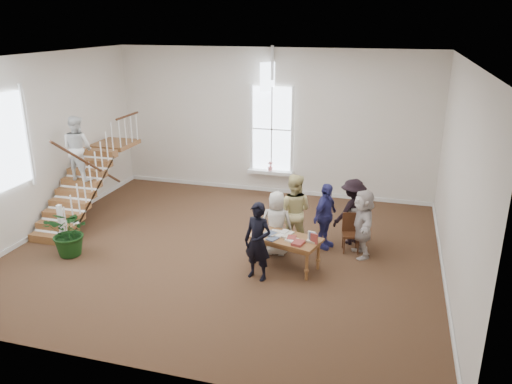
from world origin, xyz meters
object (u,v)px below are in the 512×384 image
(side_chair, at_px, (351,230))
(woman_cluster_c, at_px, (363,223))
(library_table, at_px, (285,240))
(person_yellow, at_px, (293,211))
(police_officer, at_px, (258,241))
(woman_cluster_a, at_px, (325,216))
(floor_plant, at_px, (70,232))
(elderly_woman, at_px, (276,223))
(woman_cluster_b, at_px, (352,212))

(side_chair, bearing_deg, woman_cluster_c, -50.05)
(library_table, relative_size, person_yellow, 0.92)
(police_officer, relative_size, person_yellow, 0.92)
(woman_cluster_a, relative_size, floor_plant, 1.40)
(side_chair, bearing_deg, woman_cluster_a, 169.26)
(library_table, relative_size, woman_cluster_c, 1.05)
(elderly_woman, bearing_deg, police_officer, 82.24)
(library_table, xyz_separation_m, police_officer, (-0.46, -0.64, 0.20))
(police_officer, distance_m, side_chair, 2.64)
(library_table, bearing_deg, woman_cluster_a, 77.28)
(floor_plant, bearing_deg, elderly_woman, 16.72)
(person_yellow, bearing_deg, woman_cluster_c, 178.70)
(police_officer, xyz_separation_m, woman_cluster_a, (1.14, 1.91, -0.04))
(woman_cluster_a, bearing_deg, library_table, 173.03)
(woman_cluster_b, xyz_separation_m, floor_plant, (-6.25, -2.50, -0.24))
(police_officer, distance_m, woman_cluster_b, 2.94)
(person_yellow, xyz_separation_m, woman_cluster_a, (0.74, 0.16, -0.11))
(elderly_woman, relative_size, woman_cluster_c, 0.95)
(elderly_woman, distance_m, side_chair, 1.82)
(police_officer, height_order, side_chair, police_officer)
(side_chair, bearing_deg, woman_cluster_b, 81.19)
(woman_cluster_c, height_order, floor_plant, woman_cluster_c)
(woman_cluster_a, distance_m, woman_cluster_b, 0.75)
(elderly_woman, bearing_deg, person_yellow, -124.15)
(police_officer, relative_size, woman_cluster_c, 1.05)
(person_yellow, distance_m, woman_cluster_c, 1.65)
(woman_cluster_a, height_order, floor_plant, woman_cluster_a)
(person_yellow, bearing_deg, floor_plant, 20.96)
(elderly_woman, xyz_separation_m, woman_cluster_a, (1.04, 0.66, 0.04))
(person_yellow, height_order, woman_cluster_b, person_yellow)
(person_yellow, height_order, side_chair, person_yellow)
(library_table, distance_m, floor_plant, 5.03)
(woman_cluster_a, bearing_deg, elderly_woman, 143.93)
(library_table, height_order, woman_cluster_a, woman_cluster_a)
(police_officer, bearing_deg, woman_cluster_b, 69.43)
(floor_plant, relative_size, side_chair, 1.26)
(woman_cluster_b, relative_size, woman_cluster_c, 1.02)
(woman_cluster_c, height_order, side_chair, woman_cluster_c)
(floor_plant, bearing_deg, woman_cluster_a, 19.92)
(woman_cluster_a, bearing_deg, woman_cluster_c, -81.06)
(woman_cluster_b, xyz_separation_m, side_chair, (0.02, -0.44, -0.31))
(floor_plant, bearing_deg, library_table, 8.92)
(police_officer, xyz_separation_m, elderly_woman, (0.10, 1.25, -0.08))
(library_table, relative_size, floor_plant, 1.47)
(library_table, xyz_separation_m, elderly_woman, (-0.36, 0.61, 0.12))
(woman_cluster_a, distance_m, floor_plant, 6.02)
(woman_cluster_b, height_order, floor_plant, woman_cluster_b)
(police_officer, height_order, floor_plant, police_officer)
(police_officer, height_order, elderly_woman, police_officer)
(person_yellow, xyz_separation_m, woman_cluster_c, (1.64, -0.04, -0.11))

